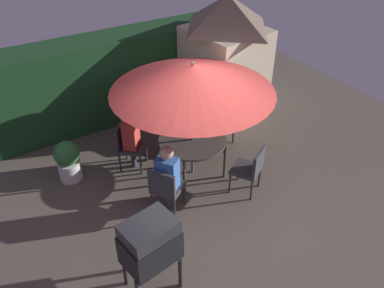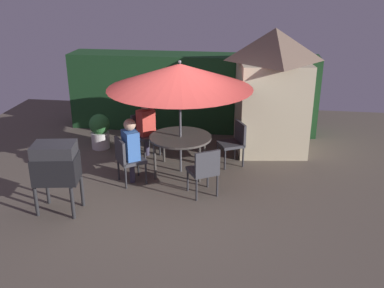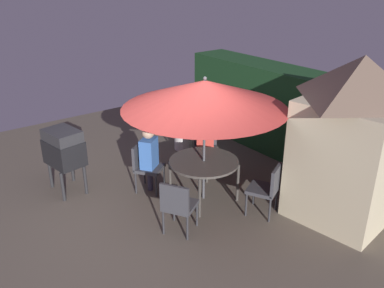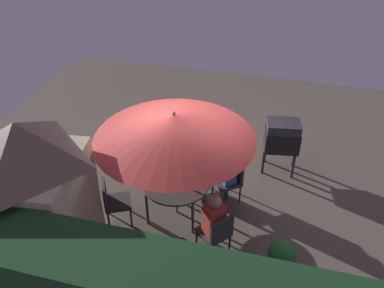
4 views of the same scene
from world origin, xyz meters
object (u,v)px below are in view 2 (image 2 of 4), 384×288
at_px(garden_shed, 272,89).
at_px(bbq_grill, 56,164).
at_px(person_in_red, 146,121).
at_px(patio_table, 180,139).
at_px(potted_plant_by_shed, 100,130).
at_px(chair_toward_house, 234,140).
at_px(person_in_blue, 131,144).
at_px(patio_umbrella, 180,76).
at_px(chair_near_shed, 144,132).
at_px(chair_toward_hedge, 204,169).
at_px(chair_far_side, 127,157).

xyz_separation_m(garden_shed, bbq_grill, (-3.51, -3.36, -0.51)).
bearing_deg(person_in_red, patio_table, -40.26).
height_order(bbq_grill, potted_plant_by_shed, bbq_grill).
height_order(chair_toward_house, person_in_blue, person_in_blue).
height_order(patio_umbrella, potted_plant_by_shed, patio_umbrella).
xyz_separation_m(patio_umbrella, potted_plant_by_shed, (-2.00, 1.01, -1.52)).
bearing_deg(patio_table, chair_near_shed, 139.74).
bearing_deg(patio_table, person_in_red, 139.74).
distance_m(bbq_grill, chair_toward_hedge, 2.49).
xyz_separation_m(person_in_red, person_in_blue, (0.03, -1.33, 0.00)).
xyz_separation_m(patio_table, chair_near_shed, (-0.93, 0.79, -0.16)).
height_order(patio_table, potted_plant_by_shed, potted_plant_by_shed).
bearing_deg(chair_near_shed, potted_plant_by_shed, 168.40).
distance_m(garden_shed, chair_near_shed, 2.92).
distance_m(patio_table, chair_near_shed, 1.23).
relative_size(bbq_grill, chair_toward_house, 1.33).
xyz_separation_m(chair_toward_house, person_in_blue, (-1.87, -1.12, 0.26)).
xyz_separation_m(chair_near_shed, potted_plant_by_shed, (-1.07, 0.22, -0.10)).
distance_m(chair_near_shed, potted_plant_by_shed, 1.10).
distance_m(potted_plant_by_shed, person_in_blue, 2.02).
relative_size(bbq_grill, potted_plant_by_shed, 1.51).
bearing_deg(potted_plant_by_shed, bbq_grill, -84.68).
distance_m(bbq_grill, person_in_red, 2.70).
distance_m(chair_toward_hedge, potted_plant_by_shed, 3.25).
relative_size(garden_shed, potted_plant_by_shed, 3.35).
height_order(chair_far_side, person_in_red, person_in_red).
bearing_deg(chair_near_shed, chair_toward_house, -7.91).
relative_size(patio_umbrella, chair_near_shed, 3.05).
bearing_deg(person_in_red, chair_toward_house, -6.53).
relative_size(garden_shed, chair_toward_house, 2.96).
distance_m(bbq_grill, potted_plant_by_shed, 2.87).
bearing_deg(bbq_grill, chair_toward_house, 40.08).
relative_size(garden_shed, patio_umbrella, 0.97).
bearing_deg(chair_toward_house, garden_shed, 54.51).
distance_m(chair_toward_house, person_in_red, 1.93).
height_order(chair_toward_house, potted_plant_by_shed, chair_toward_house).
xyz_separation_m(patio_table, potted_plant_by_shed, (-2.00, 1.01, -0.27)).
distance_m(chair_toward_house, person_in_blue, 2.19).
xyz_separation_m(patio_umbrella, person_in_red, (-0.86, 0.73, -1.15)).
bearing_deg(person_in_blue, potted_plant_by_shed, 126.02).
distance_m(chair_near_shed, chair_toward_hedge, 2.31).
xyz_separation_m(chair_far_side, person_in_red, (0.04, 1.38, 0.26)).
bearing_deg(person_in_red, chair_toward_hedge, -49.63).
height_order(chair_toward_house, person_in_red, person_in_red).
distance_m(patio_umbrella, bbq_grill, 2.74).
distance_m(patio_umbrella, chair_near_shed, 1.87).
relative_size(patio_table, person_in_red, 0.97).
bearing_deg(chair_toward_house, potted_plant_by_shed, 170.78).
xyz_separation_m(garden_shed, chair_far_side, (-2.67, -2.19, -0.84)).
bearing_deg(patio_umbrella, chair_near_shed, 139.74).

